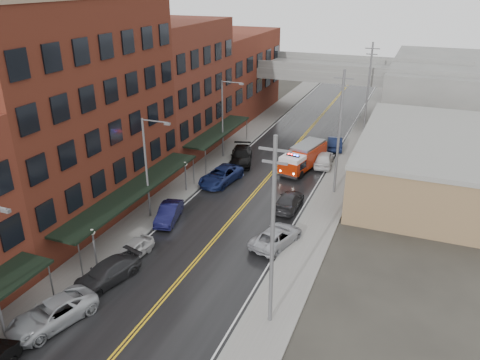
% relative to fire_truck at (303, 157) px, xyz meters
% --- Properties ---
extents(road, '(11.00, 160.00, 0.02)m').
position_rel_fire_truck_xyz_m(road, '(-2.76, -9.88, -1.43)').
color(road, black).
rests_on(road, ground).
extents(sidewalk_left, '(3.00, 160.00, 0.15)m').
position_rel_fire_truck_xyz_m(sidewalk_left, '(-10.06, -9.88, -1.36)').
color(sidewalk_left, slate).
rests_on(sidewalk_left, ground).
extents(sidewalk_right, '(3.00, 160.00, 0.15)m').
position_rel_fire_truck_xyz_m(sidewalk_right, '(4.54, -9.88, -1.36)').
color(sidewalk_right, slate).
rests_on(sidewalk_right, ground).
extents(curb_left, '(0.30, 160.00, 0.15)m').
position_rel_fire_truck_xyz_m(curb_left, '(-8.41, -9.88, -1.36)').
color(curb_left, gray).
rests_on(curb_left, ground).
extents(curb_right, '(0.30, 160.00, 0.15)m').
position_rel_fire_truck_xyz_m(curb_right, '(2.89, -9.88, -1.36)').
color(curb_right, gray).
rests_on(curb_right, ground).
extents(brick_building_b, '(9.00, 20.00, 18.00)m').
position_rel_fire_truck_xyz_m(brick_building_b, '(-16.06, -16.88, 7.56)').
color(brick_building_b, '#552116').
rests_on(brick_building_b, ground).
extents(brick_building_c, '(9.00, 15.00, 15.00)m').
position_rel_fire_truck_xyz_m(brick_building_c, '(-16.06, 0.62, 6.06)').
color(brick_building_c, brown).
rests_on(brick_building_c, ground).
extents(brick_building_far, '(9.00, 20.00, 12.00)m').
position_rel_fire_truck_xyz_m(brick_building_far, '(-16.06, 18.12, 4.56)').
color(brick_building_far, maroon).
rests_on(brick_building_far, ground).
extents(tan_building, '(14.00, 22.00, 5.00)m').
position_rel_fire_truck_xyz_m(tan_building, '(13.24, 0.12, 1.06)').
color(tan_building, olive).
rests_on(tan_building, ground).
extents(right_far_block, '(18.00, 30.00, 8.00)m').
position_rel_fire_truck_xyz_m(right_far_block, '(15.24, 30.12, 2.56)').
color(right_far_block, slate).
rests_on(right_far_block, ground).
extents(awning_1, '(2.60, 18.00, 3.09)m').
position_rel_fire_truck_xyz_m(awning_1, '(-10.25, -16.88, 1.55)').
color(awning_1, black).
rests_on(awning_1, ground).
extents(awning_2, '(2.60, 13.00, 3.09)m').
position_rel_fire_truck_xyz_m(awning_2, '(-10.25, 0.62, 1.55)').
color(awning_2, black).
rests_on(awning_2, ground).
extents(globe_lamp_1, '(0.44, 0.44, 3.12)m').
position_rel_fire_truck_xyz_m(globe_lamp_1, '(-9.16, -23.88, 0.87)').
color(globe_lamp_1, '#59595B').
rests_on(globe_lamp_1, ground).
extents(globe_lamp_2, '(0.44, 0.44, 3.12)m').
position_rel_fire_truck_xyz_m(globe_lamp_2, '(-9.16, -9.88, 0.87)').
color(globe_lamp_2, '#59595B').
rests_on(globe_lamp_2, ground).
extents(street_lamp_1, '(2.64, 0.22, 9.00)m').
position_rel_fire_truck_xyz_m(street_lamp_1, '(-9.31, -15.88, 3.75)').
color(street_lamp_1, '#59595B').
rests_on(street_lamp_1, ground).
extents(street_lamp_2, '(2.64, 0.22, 9.00)m').
position_rel_fire_truck_xyz_m(street_lamp_2, '(-9.31, 0.12, 3.75)').
color(street_lamp_2, '#59595B').
rests_on(street_lamp_2, ground).
extents(utility_pole_0, '(1.80, 0.24, 12.00)m').
position_rel_fire_truck_xyz_m(utility_pole_0, '(4.44, -24.88, 4.87)').
color(utility_pole_0, '#59595B').
rests_on(utility_pole_0, ground).
extents(utility_pole_1, '(1.80, 0.24, 12.00)m').
position_rel_fire_truck_xyz_m(utility_pole_1, '(4.44, -4.88, 4.87)').
color(utility_pole_1, '#59595B').
rests_on(utility_pole_1, ground).
extents(utility_pole_2, '(1.80, 0.24, 12.00)m').
position_rel_fire_truck_xyz_m(utility_pole_2, '(4.44, 15.12, 4.87)').
color(utility_pole_2, '#59595B').
rests_on(utility_pole_2, ground).
extents(overpass, '(40.00, 10.00, 7.50)m').
position_rel_fire_truck_xyz_m(overpass, '(-2.76, 22.12, 4.55)').
color(overpass, slate).
rests_on(overpass, ground).
extents(fire_truck, '(4.08, 7.59, 2.65)m').
position_rel_fire_truck_xyz_m(fire_truck, '(0.00, 0.00, 0.00)').
color(fire_truck, '#9A1F07').
rests_on(fire_truck, ground).
extents(parked_car_left_2, '(3.97, 5.91, 1.51)m').
position_rel_fire_truck_xyz_m(parked_car_left_2, '(-7.76, -29.89, -0.68)').
color(parked_car_left_2, '#A0A3A8').
rests_on(parked_car_left_2, ground).
extents(parked_car_left_3, '(3.30, 5.46, 1.48)m').
position_rel_fire_truck_xyz_m(parked_car_left_3, '(-7.28, -25.12, -0.70)').
color(parked_car_left_3, '#252527').
rests_on(parked_car_left_3, ground).
extents(parked_car_left_4, '(1.87, 4.01, 1.33)m').
position_rel_fire_truck_xyz_m(parked_car_left_4, '(-7.38, -21.86, -0.77)').
color(parked_car_left_4, '#BEBEBE').
rests_on(parked_car_left_4, ground).
extents(parked_car_left_5, '(2.50, 4.63, 1.45)m').
position_rel_fire_truck_xyz_m(parked_car_left_5, '(-7.76, -15.74, -0.71)').
color(parked_car_left_5, black).
rests_on(parked_car_left_5, ground).
extents(parked_car_left_6, '(3.41, 5.99, 1.58)m').
position_rel_fire_truck_xyz_m(parked_car_left_6, '(-6.83, -6.68, -0.65)').
color(parked_car_left_6, '#15204E').
rests_on(parked_car_left_6, ground).
extents(parked_car_left_7, '(3.97, 6.16, 1.66)m').
position_rel_fire_truck_xyz_m(parked_car_left_7, '(-6.96, -0.68, -0.61)').
color(parked_car_left_7, black).
rests_on(parked_car_left_7, ground).
extents(parked_car_right_0, '(3.66, 5.56, 1.42)m').
position_rel_fire_truck_xyz_m(parked_car_right_0, '(2.08, -16.08, -0.73)').
color(parked_car_right_0, '#9FA0A6').
rests_on(parked_car_right_0, ground).
extents(parked_car_right_1, '(2.09, 4.93, 1.42)m').
position_rel_fire_truck_xyz_m(parked_car_right_1, '(1.21, -9.57, -0.73)').
color(parked_car_right_1, '#272629').
rests_on(parked_car_right_1, ground).
extents(parked_car_right_2, '(2.53, 5.10, 1.67)m').
position_rel_fire_truck_xyz_m(parked_car_right_2, '(1.93, 1.92, -0.60)').
color(parked_car_right_2, silver).
rests_on(parked_car_right_2, ground).
extents(parked_car_right_3, '(2.66, 5.04, 1.58)m').
position_rel_fire_truck_xyz_m(parked_car_right_3, '(1.97, 7.92, -0.65)').
color(parked_car_right_3, black).
rests_on(parked_car_right_3, ground).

